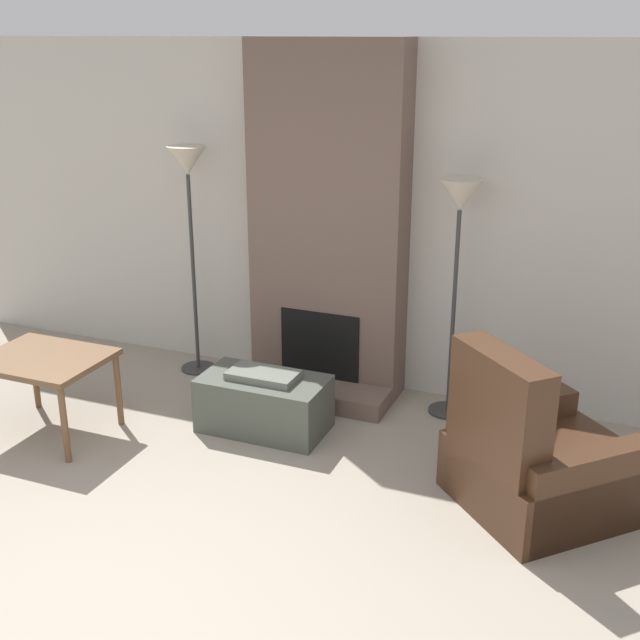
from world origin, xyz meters
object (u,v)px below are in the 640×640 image
object	(u,v)px
ottoman	(264,402)
armchair	(535,464)
floor_lamp_left	(188,183)
floor_lamp_right	(459,217)
side_table	(44,365)

from	to	relation	value
ottoman	armchair	bearing A→B (deg)	-8.82
armchair	floor_lamp_left	size ratio (longest dim) A/B	0.71
floor_lamp_left	floor_lamp_right	bearing A→B (deg)	0.00
floor_lamp_left	ottoman	bearing A→B (deg)	-37.62
floor_lamp_left	floor_lamp_right	distance (m)	2.10
side_table	floor_lamp_right	world-z (taller)	floor_lamp_right
side_table	floor_lamp_right	size ratio (longest dim) A/B	0.48
floor_lamp_left	floor_lamp_right	world-z (taller)	floor_lamp_left
armchair	floor_lamp_left	xyz separation A→B (m)	(-2.85, 1.04, 1.26)
armchair	side_table	distance (m)	3.25
floor_lamp_right	side_table	bearing A→B (deg)	-151.25
side_table	floor_lamp_left	size ratio (longest dim) A/B	0.45
floor_lamp_left	floor_lamp_right	xyz separation A→B (m)	(2.10, 0.00, -0.09)
ottoman	side_table	xyz separation A→B (m)	(-1.34, -0.61, 0.30)
ottoman	floor_lamp_left	bearing A→B (deg)	142.38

